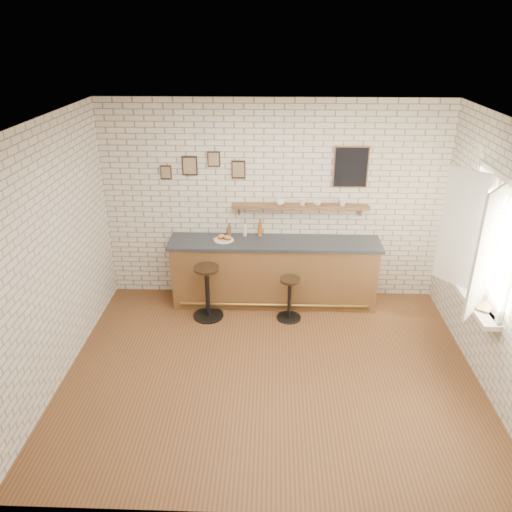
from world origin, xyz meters
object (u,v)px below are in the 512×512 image
object	(u,v)px
ciabatta_sandwich	(224,237)
shelf_cup_a	(280,202)
bitters_bottle_amber	(260,229)
bar_stool_left	(207,290)
bar_counter	(274,272)
shelf_cup_b	(302,202)
bitters_bottle_white	(245,230)
shelf_cup_c	(317,203)
condiment_bottle_yellow	(260,231)
book_upper	(478,305)
shelf_cup_d	(343,202)
book_lower	(479,308)
sandwich_plate	(224,240)
bitters_bottle_brown	(229,231)
bar_stool_right	(289,297)

from	to	relation	value
ciabatta_sandwich	shelf_cup_a	xyz separation A→B (m)	(0.80, 0.19, 0.49)
bitters_bottle_amber	bar_stool_left	world-z (taller)	bitters_bottle_amber
bar_counter	shelf_cup_b	size ratio (longest dim) A/B	30.35
bitters_bottle_white	shelf_cup_b	bearing A→B (deg)	0.38
shelf_cup_c	bitters_bottle_amber	bearing A→B (deg)	80.55
bitters_bottle_amber	condiment_bottle_yellow	bearing A→B (deg)	0.00
shelf_cup_a	book_upper	distance (m)	3.00
condiment_bottle_yellow	shelf_cup_d	xyz separation A→B (m)	(1.19, 0.01, 0.47)
shelf_cup_a	book_lower	size ratio (longest dim) A/B	0.60
ciabatta_sandwich	book_upper	distance (m)	3.51
shelf_cup_d	book_lower	size ratio (longest dim) A/B	0.50
condiment_bottle_yellow	sandwich_plate	bearing A→B (deg)	-160.46
ciabatta_sandwich	shelf_cup_a	distance (m)	0.96
bitters_bottle_white	bitters_bottle_amber	distance (m)	0.22
bitters_bottle_amber	shelf_cup_b	bearing A→B (deg)	0.52
bitters_bottle_white	shelf_cup_b	world-z (taller)	shelf_cup_b
bar_stool_left	shelf_cup_c	world-z (taller)	shelf_cup_c
shelf_cup_d	bitters_bottle_brown	bearing A→B (deg)	148.13
bitters_bottle_white	bar_stool_left	distance (m)	1.07
condiment_bottle_yellow	book_lower	bearing A→B (deg)	-36.32
shelf_cup_a	condiment_bottle_yellow	bearing A→B (deg)	175.48
shelf_cup_c	bar_stool_left	bearing A→B (deg)	103.41
bar_stool_right	shelf_cup_c	bearing A→B (deg)	60.16
bar_stool_left	shelf_cup_b	size ratio (longest dim) A/B	7.87
sandwich_plate	shelf_cup_a	xyz separation A→B (m)	(0.81, 0.19, 0.54)
bar_stool_right	book_lower	bearing A→B (deg)	-29.64
shelf_cup_c	book_upper	bearing A→B (deg)	-146.93
sandwich_plate	book_upper	bearing A→B (deg)	-28.39
bar_counter	sandwich_plate	xyz separation A→B (m)	(-0.75, 0.01, 0.51)
ciabatta_sandwich	bitters_bottle_brown	xyz separation A→B (m)	(0.06, 0.19, 0.03)
bitters_bottle_brown	condiment_bottle_yellow	world-z (taller)	bitters_bottle_brown
book_lower	book_upper	world-z (taller)	book_upper
book_upper	shelf_cup_a	bearing A→B (deg)	177.11
bar_stool_right	book_upper	distance (m)	2.51
bitters_bottle_amber	shelf_cup_d	distance (m)	1.27
shelf_cup_d	book_lower	distance (m)	2.41
ciabatta_sandwich	bitters_bottle_white	xyz separation A→B (m)	(0.29, 0.19, 0.04)
bar_counter	condiment_bottle_yellow	bearing A→B (deg)	137.98
shelf_cup_a	bar_counter	bearing A→B (deg)	-114.21
bar_stool_right	shelf_cup_b	bearing A→B (deg)	75.71
bitters_bottle_white	book_upper	bearing A→B (deg)	-33.68
bitters_bottle_brown	shelf_cup_a	bearing A→B (deg)	0.43
bar_counter	bar_stool_left	world-z (taller)	bar_counter
bar_stool_right	book_upper	bearing A→B (deg)	-29.12
bar_counter	bitters_bottle_brown	size ratio (longest dim) A/B	16.15
sandwich_plate	bar_stool_right	world-z (taller)	sandwich_plate
bitters_bottle_brown	shelf_cup_d	bearing A→B (deg)	0.20
bitters_bottle_amber	bar_stool_right	size ratio (longest dim) A/B	0.40
bar_stool_left	bitters_bottle_brown	bearing A→B (deg)	67.61
ciabatta_sandwich	shelf_cup_a	bearing A→B (deg)	13.53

